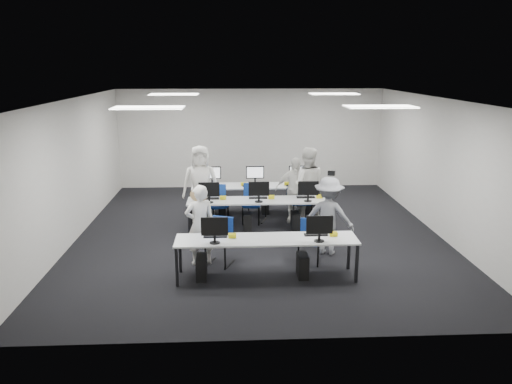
{
  "coord_description": "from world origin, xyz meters",
  "views": [
    {
      "loc": [
        -0.6,
        -10.66,
        3.69
      ],
      "look_at": [
        -0.07,
        -0.14,
        1.0
      ],
      "focal_mm": 35.0,
      "sensor_mm": 36.0,
      "label": 1
    }
  ],
  "objects_px": {
    "chair_7": "(295,208)",
    "chair_5": "(218,209)",
    "desk_mid": "(258,202)",
    "photographer": "(328,216)",
    "chair_3": "(252,212)",
    "student_1": "(307,185)",
    "student_2": "(201,183)",
    "chair_2": "(218,212)",
    "chair_1": "(309,249)",
    "chair_4": "(301,209)",
    "desk_front": "(266,241)",
    "student_0": "(200,225)",
    "chair_0": "(220,250)",
    "chair_6": "(255,208)",
    "student_3": "(295,190)"
  },
  "relations": [
    {
      "from": "chair_4",
      "to": "desk_front",
      "type": "bearing_deg",
      "value": -108.73
    },
    {
      "from": "chair_4",
      "to": "student_3",
      "type": "height_order",
      "value": "student_3"
    },
    {
      "from": "chair_3",
      "to": "photographer",
      "type": "xyz_separation_m",
      "value": [
        1.44,
        -2.1,
        0.51
      ]
    },
    {
      "from": "chair_7",
      "to": "student_3",
      "type": "relative_size",
      "value": 0.52
    },
    {
      "from": "chair_0",
      "to": "chair_6",
      "type": "distance_m",
      "value": 2.83
    },
    {
      "from": "student_0",
      "to": "student_1",
      "type": "xyz_separation_m",
      "value": [
        2.4,
        2.57,
        0.13
      ]
    },
    {
      "from": "chair_3",
      "to": "desk_front",
      "type": "bearing_deg",
      "value": -80.54
    },
    {
      "from": "chair_0",
      "to": "chair_2",
      "type": "height_order",
      "value": "chair_0"
    },
    {
      "from": "desk_mid",
      "to": "chair_4",
      "type": "xyz_separation_m",
      "value": [
        1.07,
        0.61,
        -0.37
      ]
    },
    {
      "from": "photographer",
      "to": "chair_7",
      "type": "bearing_deg",
      "value": -61.11
    },
    {
      "from": "chair_7",
      "to": "chair_4",
      "type": "bearing_deg",
      "value": -51.04
    },
    {
      "from": "chair_4",
      "to": "student_0",
      "type": "distance_m",
      "value": 3.42
    },
    {
      "from": "chair_3",
      "to": "chair_4",
      "type": "relative_size",
      "value": 0.88
    },
    {
      "from": "chair_5",
      "to": "student_2",
      "type": "relative_size",
      "value": 0.54
    },
    {
      "from": "chair_5",
      "to": "student_1",
      "type": "height_order",
      "value": "student_1"
    },
    {
      "from": "chair_3",
      "to": "chair_7",
      "type": "xyz_separation_m",
      "value": [
        1.09,
        0.27,
        -0.01
      ]
    },
    {
      "from": "desk_front",
      "to": "student_1",
      "type": "distance_m",
      "value": 3.49
    },
    {
      "from": "desk_front",
      "to": "student_2",
      "type": "bearing_deg",
      "value": 110.94
    },
    {
      "from": "desk_mid",
      "to": "photographer",
      "type": "height_order",
      "value": "photographer"
    },
    {
      "from": "desk_mid",
      "to": "chair_1",
      "type": "relative_size",
      "value": 3.87
    },
    {
      "from": "chair_7",
      "to": "chair_5",
      "type": "bearing_deg",
      "value": -157.08
    },
    {
      "from": "chair_3",
      "to": "student_0",
      "type": "bearing_deg",
      "value": -105.92
    },
    {
      "from": "chair_5",
      "to": "student_0",
      "type": "distance_m",
      "value": 2.67
    },
    {
      "from": "chair_0",
      "to": "chair_2",
      "type": "relative_size",
      "value": 1.1
    },
    {
      "from": "photographer",
      "to": "chair_0",
      "type": "bearing_deg",
      "value": 32.57
    },
    {
      "from": "chair_6",
      "to": "chair_7",
      "type": "distance_m",
      "value": 1.01
    },
    {
      "from": "chair_1",
      "to": "chair_6",
      "type": "distance_m",
      "value": 2.86
    },
    {
      "from": "desk_front",
      "to": "photographer",
      "type": "xyz_separation_m",
      "value": [
        1.31,
        1.11,
        0.1
      ]
    },
    {
      "from": "chair_1",
      "to": "student_3",
      "type": "height_order",
      "value": "student_3"
    },
    {
      "from": "desk_mid",
      "to": "student_0",
      "type": "bearing_deg",
      "value": -122.3
    },
    {
      "from": "chair_2",
      "to": "student_1",
      "type": "bearing_deg",
      "value": -16.42
    },
    {
      "from": "desk_mid",
      "to": "student_0",
      "type": "height_order",
      "value": "student_0"
    },
    {
      "from": "desk_front",
      "to": "student_0",
      "type": "bearing_deg",
      "value": 149.77
    },
    {
      "from": "chair_5",
      "to": "student_0",
      "type": "height_order",
      "value": "student_0"
    },
    {
      "from": "chair_6",
      "to": "desk_front",
      "type": "bearing_deg",
      "value": -74.28
    },
    {
      "from": "desk_mid",
      "to": "chair_2",
      "type": "relative_size",
      "value": 3.94
    },
    {
      "from": "chair_1",
      "to": "student_1",
      "type": "distance_m",
      "value": 2.71
    },
    {
      "from": "chair_4",
      "to": "chair_5",
      "type": "relative_size",
      "value": 1.0
    },
    {
      "from": "chair_4",
      "to": "student_1",
      "type": "xyz_separation_m",
      "value": [
        0.13,
        0.06,
        0.6
      ]
    },
    {
      "from": "chair_0",
      "to": "student_1",
      "type": "bearing_deg",
      "value": 73.36
    },
    {
      "from": "chair_7",
      "to": "photographer",
      "type": "height_order",
      "value": "photographer"
    },
    {
      "from": "chair_2",
      "to": "chair_5",
      "type": "height_order",
      "value": "chair_5"
    },
    {
      "from": "student_1",
      "to": "student_3",
      "type": "xyz_separation_m",
      "value": [
        -0.29,
        -0.01,
        -0.12
      ]
    },
    {
      "from": "chair_6",
      "to": "student_1",
      "type": "bearing_deg",
      "value": 10.51
    },
    {
      "from": "chair_3",
      "to": "chair_4",
      "type": "bearing_deg",
      "value": 6.96
    },
    {
      "from": "student_0",
      "to": "chair_3",
      "type": "bearing_deg",
      "value": -125.47
    },
    {
      "from": "chair_1",
      "to": "chair_4",
      "type": "xyz_separation_m",
      "value": [
        0.2,
        2.55,
        0.05
      ]
    },
    {
      "from": "chair_3",
      "to": "student_1",
      "type": "xyz_separation_m",
      "value": [
        1.33,
        0.05,
        0.63
      ]
    },
    {
      "from": "chair_2",
      "to": "student_1",
      "type": "xyz_separation_m",
      "value": [
        2.13,
        0.01,
        0.65
      ]
    },
    {
      "from": "chair_2",
      "to": "student_3",
      "type": "distance_m",
      "value": 1.91
    }
  ]
}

